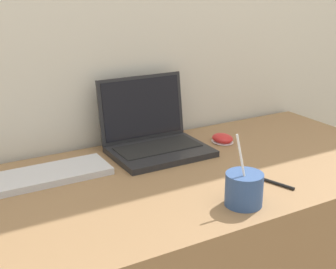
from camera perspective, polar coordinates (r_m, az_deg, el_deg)
name	(u,v)px	position (r m, az deg, el deg)	size (l,w,h in m)	color
laptop	(153,135)	(1.57, -1.79, -0.09)	(0.32, 0.27, 0.24)	#232326
drink_cup	(244,188)	(1.22, 9.24, -6.51)	(0.10, 0.10, 0.19)	#33518C
computer_mouse	(222,139)	(1.67, 6.66, -0.53)	(0.07, 0.09, 0.03)	white
external_keyboard	(45,176)	(1.41, -14.79, -4.86)	(0.38, 0.14, 0.02)	silver
pen	(273,182)	(1.37, 12.73, -5.71)	(0.05, 0.13, 0.01)	black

